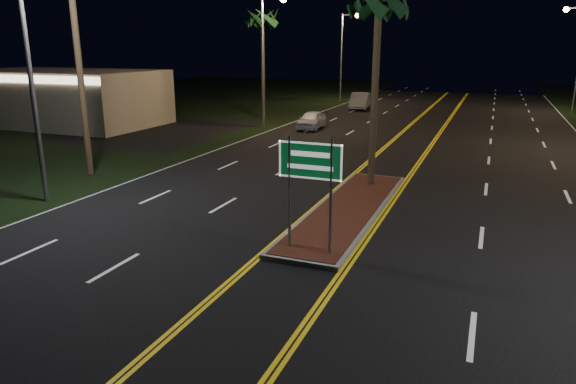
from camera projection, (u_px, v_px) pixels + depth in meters
The scene contains 12 objects.
ground at pixel (269, 297), 12.02m from camera, with size 120.00×120.00×0.00m, color black.
grass_left at pixel (71, 114), 45.04m from camera, with size 40.00×110.00×0.01m, color black.
median_island at pixel (348, 209), 18.26m from camera, with size 2.25×10.25×0.17m.
highway_sign at pixel (310, 171), 13.87m from camera, with size 1.80×0.08×3.20m.
commercial_building at pixel (60, 97), 38.60m from camera, with size 15.00×8.12×4.00m.
streetlight_left_near at pixel (35, 47), 17.83m from camera, with size 1.91×0.44×9.00m.
streetlight_left_mid at pixel (268, 47), 35.71m from camera, with size 1.91×0.44×9.00m.
streetlight_left_far at pixel (345, 47), 53.60m from camera, with size 1.91×0.44×9.00m.
palm_median at pixel (379, 2), 19.43m from camera, with size 2.40×2.40×8.30m.
palm_left_far at pixel (262, 19), 39.50m from camera, with size 2.40×2.40×8.80m.
car_near at pixel (311, 119), 36.60m from camera, with size 1.88×4.40×1.47m, color silver.
car_far at pixel (360, 100), 48.41m from camera, with size 2.25×5.26×1.75m, color #AEAFB8.
Camera 1 is at (4.43, -9.96, 5.64)m, focal length 32.00 mm.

